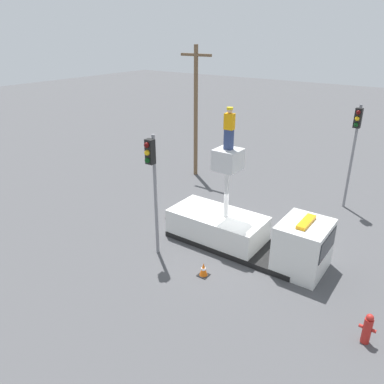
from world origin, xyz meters
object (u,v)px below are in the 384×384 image
traffic_cone_curbside (203,270)px  bucket_truck (246,232)px  utility_pole (196,108)px  fire_hydrant (367,329)px  traffic_light_across (355,137)px  traffic_light_pole (152,173)px  worker (229,129)px  traffic_cone_rear (171,213)px

traffic_cone_curbside → bucket_truck: bearing=81.0°
bucket_truck → utility_pole: (-7.35, 6.61, 3.61)m
fire_hydrant → traffic_cone_curbside: 6.11m
traffic_light_across → fire_hydrant: (3.31, -9.72, -3.46)m
traffic_light_pole → fire_hydrant: size_ratio=4.90×
traffic_light_across → utility_pole: (-9.71, -0.47, 0.48)m
worker → traffic_light_across: worker is taller
bucket_truck → traffic_cone_curbside: size_ratio=12.40×
traffic_cone_rear → traffic_cone_curbside: bearing=-37.0°
traffic_light_pole → traffic_cone_curbside: (2.63, -0.14, -3.52)m
fire_hydrant → utility_pole: 16.46m
traffic_light_pole → utility_pole: (-4.28, 9.18, 0.69)m
bucket_truck → traffic_light_across: bearing=71.5°
worker → traffic_cone_curbside: (0.63, -2.70, -5.11)m
worker → traffic_cone_rear: bearing=172.7°
traffic_light_pole → fire_hydrant: 9.33m
fire_hydrant → traffic_cone_rear: bearing=163.3°
traffic_cone_curbside → traffic_cone_rear: bearing=143.0°
traffic_cone_curbside → fire_hydrant: bearing=0.6°
fire_hydrant → traffic_cone_rear: (-10.30, 3.09, -0.24)m
fire_hydrant → utility_pole: utility_pole is taller
traffic_light_pole → traffic_light_across: bearing=60.6°
traffic_light_pole → fire_hydrant: (8.74, -0.08, -3.25)m
worker → fire_hydrant: size_ratio=1.60×
bucket_truck → utility_pole: utility_pole is taller
bucket_truck → traffic_cone_rear: size_ratio=11.59×
worker → traffic_light_pole: worker is taller
worker → utility_pole: size_ratio=0.21×
traffic_light_pole → worker: bearing=51.9°
traffic_cone_curbside → utility_pole: size_ratio=0.07×
utility_pole → traffic_light_across: bearing=2.8°
worker → traffic_light_across: 7.99m
worker → traffic_light_pole: bearing=-128.1°
fire_hydrant → traffic_cone_rear: fire_hydrant is taller
traffic_light_pole → traffic_cone_curbside: bearing=-3.0°
fire_hydrant → traffic_cone_curbside: fire_hydrant is taller
worker → traffic_cone_rear: 6.23m
traffic_light_across → traffic_cone_rear: (-6.99, -6.63, -3.70)m
utility_pole → worker: bearing=-46.4°
traffic_cone_rear → traffic_light_across: bearing=43.5°
bucket_truck → worker: (-1.06, 0.00, 4.51)m
worker → traffic_cone_curbside: 5.82m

